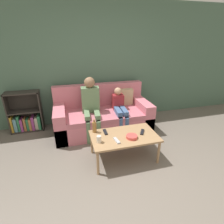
{
  "coord_description": "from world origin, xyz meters",
  "views": [
    {
      "loc": [
        -0.74,
        -1.57,
        1.89
      ],
      "look_at": [
        0.02,
        1.22,
        0.63
      ],
      "focal_mm": 28.0,
      "sensor_mm": 36.0,
      "label": 1
    }
  ],
  "objects_px": {
    "tv_remote_2": "(117,141)",
    "tv_remote_1": "(105,132)",
    "person_child": "(120,108)",
    "tv_remote_0": "(142,132)",
    "couch": "(103,116)",
    "cup_near": "(99,139)",
    "coffee_table": "(124,137)",
    "person_adult": "(91,102)",
    "bookshelf": "(26,116)",
    "bottle": "(94,127)",
    "snack_bowl": "(132,137)"
  },
  "relations": [
    {
      "from": "tv_remote_2",
      "to": "tv_remote_1",
      "type": "bearing_deg",
      "value": 103.03
    },
    {
      "from": "person_child",
      "to": "tv_remote_0",
      "type": "bearing_deg",
      "value": -80.35
    },
    {
      "from": "couch",
      "to": "cup_near",
      "type": "distance_m",
      "value": 1.22
    },
    {
      "from": "coffee_table",
      "to": "couch",
      "type": "bearing_deg",
      "value": 95.91
    },
    {
      "from": "person_child",
      "to": "tv_remote_1",
      "type": "relative_size",
      "value": 5.34
    },
    {
      "from": "person_child",
      "to": "tv_remote_2",
      "type": "relative_size",
      "value": 5.21
    },
    {
      "from": "person_adult",
      "to": "cup_near",
      "type": "bearing_deg",
      "value": -88.38
    },
    {
      "from": "bookshelf",
      "to": "person_adult",
      "type": "bearing_deg",
      "value": -20.23
    },
    {
      "from": "bottle",
      "to": "bookshelf",
      "type": "bearing_deg",
      "value": 135.45
    },
    {
      "from": "tv_remote_2",
      "to": "bottle",
      "type": "height_order",
      "value": "bottle"
    },
    {
      "from": "bookshelf",
      "to": "coffee_table",
      "type": "bearing_deg",
      "value": -40.94
    },
    {
      "from": "bookshelf",
      "to": "person_adult",
      "type": "height_order",
      "value": "person_adult"
    },
    {
      "from": "person_child",
      "to": "tv_remote_2",
      "type": "bearing_deg",
      "value": -106.47
    },
    {
      "from": "coffee_table",
      "to": "person_adult",
      "type": "bearing_deg",
      "value": 110.56
    },
    {
      "from": "cup_near",
      "to": "snack_bowl",
      "type": "bearing_deg",
      "value": -2.13
    },
    {
      "from": "couch",
      "to": "tv_remote_0",
      "type": "xyz_separation_m",
      "value": [
        0.43,
        -1.08,
        0.14
      ]
    },
    {
      "from": "cup_near",
      "to": "snack_bowl",
      "type": "distance_m",
      "value": 0.51
    },
    {
      "from": "cup_near",
      "to": "snack_bowl",
      "type": "relative_size",
      "value": 0.61
    },
    {
      "from": "tv_remote_1",
      "to": "snack_bowl",
      "type": "height_order",
      "value": "snack_bowl"
    },
    {
      "from": "couch",
      "to": "bottle",
      "type": "xyz_separation_m",
      "value": [
        -0.32,
        -0.85,
        0.22
      ]
    },
    {
      "from": "person_child",
      "to": "bottle",
      "type": "bearing_deg",
      "value": -130.08
    },
    {
      "from": "tv_remote_2",
      "to": "cup_near",
      "type": "bearing_deg",
      "value": 163.63
    },
    {
      "from": "person_adult",
      "to": "tv_remote_1",
      "type": "relative_size",
      "value": 6.84
    },
    {
      "from": "couch",
      "to": "bottle",
      "type": "distance_m",
      "value": 0.94
    },
    {
      "from": "tv_remote_0",
      "to": "bottle",
      "type": "distance_m",
      "value": 0.79
    },
    {
      "from": "tv_remote_1",
      "to": "bottle",
      "type": "distance_m",
      "value": 0.2
    },
    {
      "from": "tv_remote_0",
      "to": "tv_remote_1",
      "type": "bearing_deg",
      "value": -164.37
    },
    {
      "from": "tv_remote_2",
      "to": "snack_bowl",
      "type": "xyz_separation_m",
      "value": [
        0.25,
        0.02,
        0.01
      ]
    },
    {
      "from": "bookshelf",
      "to": "tv_remote_0",
      "type": "distance_m",
      "value": 2.5
    },
    {
      "from": "person_child",
      "to": "bottle",
      "type": "height_order",
      "value": "person_child"
    },
    {
      "from": "person_adult",
      "to": "couch",
      "type": "bearing_deg",
      "value": 25.74
    },
    {
      "from": "couch",
      "to": "snack_bowl",
      "type": "height_order",
      "value": "couch"
    },
    {
      "from": "bookshelf",
      "to": "tv_remote_1",
      "type": "distance_m",
      "value": 1.94
    },
    {
      "from": "snack_bowl",
      "to": "bottle",
      "type": "bearing_deg",
      "value": 147.42
    },
    {
      "from": "bookshelf",
      "to": "tv_remote_2",
      "type": "relative_size",
      "value": 4.92
    },
    {
      "from": "person_child",
      "to": "cup_near",
      "type": "height_order",
      "value": "person_child"
    },
    {
      "from": "bookshelf",
      "to": "cup_near",
      "type": "xyz_separation_m",
      "value": [
        1.27,
        -1.56,
        0.17
      ]
    },
    {
      "from": "person_child",
      "to": "cup_near",
      "type": "distance_m",
      "value": 1.19
    },
    {
      "from": "bookshelf",
      "to": "person_adult",
      "type": "distance_m",
      "value": 1.46
    },
    {
      "from": "couch",
      "to": "cup_near",
      "type": "relative_size",
      "value": 18.42
    },
    {
      "from": "bookshelf",
      "to": "cup_near",
      "type": "height_order",
      "value": "bookshelf"
    },
    {
      "from": "snack_bowl",
      "to": "person_adult",
      "type": "bearing_deg",
      "value": 112.79
    },
    {
      "from": "couch",
      "to": "bookshelf",
      "type": "relative_size",
      "value": 2.29
    },
    {
      "from": "person_adult",
      "to": "bookshelf",
      "type": "bearing_deg",
      "value": 164.4
    },
    {
      "from": "tv_remote_2",
      "to": "tv_remote_0",
      "type": "bearing_deg",
      "value": 8.73
    },
    {
      "from": "bookshelf",
      "to": "bottle",
      "type": "distance_m",
      "value": 1.78
    },
    {
      "from": "coffee_table",
      "to": "snack_bowl",
      "type": "bearing_deg",
      "value": -49.85
    },
    {
      "from": "tv_remote_0",
      "to": "tv_remote_2",
      "type": "xyz_separation_m",
      "value": [
        -0.48,
        -0.13,
        0.0
      ]
    },
    {
      "from": "person_adult",
      "to": "person_child",
      "type": "bearing_deg",
      "value": -1.89
    },
    {
      "from": "bookshelf",
      "to": "tv_remote_2",
      "type": "height_order",
      "value": "bookshelf"
    }
  ]
}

